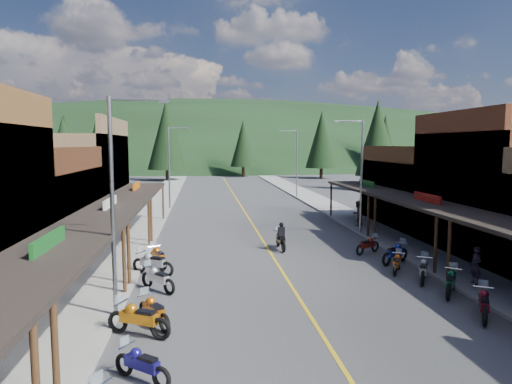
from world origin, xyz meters
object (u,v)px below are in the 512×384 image
object	(u,v)px
shop_west_2	(9,219)
pedestrian_east_a	(476,266)
shop_west_3	(64,184)
pine_7	(65,140)
pine_2	(167,135)
pine_8	(63,147)
shop_east_2	(511,193)
pine_4	(322,139)
streetlight_0	(116,197)
pine_3	(243,143)
bike_east_4	(484,302)
bike_east_7	(397,262)
bike_west_8	(158,256)
bike_east_8	(395,252)
streetlight_3	(296,160)
bike_east_5	(451,281)
bike_west_5	(154,310)
bike_west_6	(158,277)
bike_east_6	(424,269)
pine_11	(377,138)
shop_east_3	(428,193)
rider_on_bike	(281,238)
bike_west_4	(139,317)
pine_1	(99,140)
pedestrian_east_b	(357,213)
streetlight_1	(171,164)
bike_west_3	(142,363)
pine_5	(380,136)
bike_west_7	(153,262)
pine_6	(453,143)
pine_9	(385,144)
streetlight_2	(360,171)
pine_10	(110,141)
bike_east_9	(368,244)

from	to	relation	value
shop_west_2	pedestrian_east_a	bearing A→B (deg)	-14.96
shop_west_3	pine_7	size ratio (longest dim) A/B	0.87
pine_2	pine_8	bearing A→B (deg)	-123.69
shop_east_2	pine_4	world-z (taller)	pine_4
streetlight_0	pine_3	distance (m)	72.86
streetlight_0	bike_east_4	bearing A→B (deg)	-6.86
bike_east_4	bike_east_7	size ratio (longest dim) A/B	1.13
streetlight_0	pine_8	xyz separation A→B (m)	(-15.05, 46.00, 1.52)
bike_west_8	bike_east_8	xyz separation A→B (m)	(12.46, -0.82, 0.03)
streetlight_3	bike_east_5	distance (m)	35.21
streetlight_3	bike_west_5	world-z (taller)	streetlight_3
pine_8	bike_west_6	world-z (taller)	pine_8
pedestrian_east_a	bike_east_6	bearing A→B (deg)	-126.63
pine_2	pine_11	xyz separation A→B (m)	(30.00, -20.00, -0.80)
bike_east_4	streetlight_0	bearing A→B (deg)	-157.09
bike_west_8	pine_3	bearing A→B (deg)	55.01
pine_8	pine_11	bearing A→B (deg)	-2.73
pine_4	shop_east_3	bearing A→B (deg)	-94.98
bike_east_4	rider_on_bike	xyz separation A→B (m)	(-5.47, 11.69, 0.08)
bike_west_4	pine_1	bearing A→B (deg)	39.85
shop_west_2	pedestrian_east_b	world-z (taller)	shop_west_2
shop_west_2	streetlight_3	world-z (taller)	streetlight_3
pine_3	bike_west_5	xyz separation A→B (m)	(-9.64, -72.90, -5.88)
streetlight_1	bike_west_8	bearing A→B (deg)	-88.03
shop_east_2	bike_east_4	distance (m)	12.33
pine_2	bike_west_3	size ratio (longest dim) A/B	7.24
pine_5	pine_11	distance (m)	36.78
bike_west_7	bike_east_6	world-z (taller)	bike_west_7
pine_6	pine_11	distance (m)	36.78
streetlight_3	shop_east_3	bearing A→B (deg)	-70.01
bike_west_3	bike_west_7	xyz separation A→B (m)	(-0.79, 10.21, 0.11)
pine_3	streetlight_1	bearing A→B (deg)	-103.98
pedestrian_east_b	pedestrian_east_a	bearing A→B (deg)	59.67
streetlight_3	pine_7	bearing A→B (deg)	130.26
bike_west_7	shop_west_2	bearing A→B (deg)	104.28
pine_8	bike_east_5	distance (m)	53.49
pine_9	bike_east_5	distance (m)	53.31
streetlight_1	shop_east_2	bearing A→B (deg)	-44.39
streetlight_2	pine_5	distance (m)	69.57
pine_3	pedestrian_east_a	distance (m)	70.46
pine_10	bike_east_9	world-z (taller)	pine_10
shop_east_2	pedestrian_east_a	size ratio (longest dim) A/B	6.44
bike_west_4	bike_east_4	bearing A→B (deg)	-62.59
bike_east_8	shop_east_2	bearing A→B (deg)	67.74
pine_7	pine_3	bearing A→B (deg)	-15.52
pine_4	pedestrian_east_a	bearing A→B (deg)	-98.81
shop_west_3	streetlight_3	size ratio (longest dim) A/B	1.36
shop_east_3	pedestrian_east_a	bearing A→B (deg)	-110.25
shop_east_3	bike_east_7	xyz separation A→B (m)	(-8.18, -12.85, -1.99)
pine_8	bike_east_9	size ratio (longest dim) A/B	5.14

